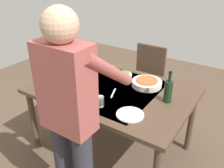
% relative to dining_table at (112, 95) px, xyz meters
% --- Properties ---
extents(ground_plane, '(6.00, 6.00, 0.00)m').
position_rel_dining_table_xyz_m(ground_plane, '(0.00, 0.00, -0.69)').
color(ground_plane, brown).
extents(dining_table, '(1.55, 1.04, 0.76)m').
position_rel_dining_table_xyz_m(dining_table, '(0.00, 0.00, 0.00)').
color(dining_table, '#4C3828').
rests_on(dining_table, ground_plane).
extents(chair_near, '(0.40, 0.40, 0.91)m').
position_rel_dining_table_xyz_m(chair_near, '(0.05, -0.90, -0.16)').
color(chair_near, '#352114').
rests_on(chair_near, ground_plane).
extents(person_server, '(0.42, 0.61, 1.69)m').
position_rel_dining_table_xyz_m(person_server, '(-0.18, 0.78, 0.27)').
color(person_server, '#2D2D38').
rests_on(person_server, ground_plane).
extents(wine_bottle, '(0.07, 0.07, 0.30)m').
position_rel_dining_table_xyz_m(wine_bottle, '(-0.55, -0.07, 0.18)').
color(wine_bottle, black).
rests_on(wine_bottle, dining_table).
extents(wine_glass_left, '(0.07, 0.07, 0.15)m').
position_rel_dining_table_xyz_m(wine_glass_left, '(0.31, 0.32, 0.17)').
color(wine_glass_left, white).
rests_on(wine_glass_left, dining_table).
extents(water_cup_near_left, '(0.08, 0.08, 0.10)m').
position_rel_dining_table_xyz_m(water_cup_near_left, '(0.68, -0.41, 0.12)').
color(water_cup_near_left, silver).
rests_on(water_cup_near_left, dining_table).
extents(water_cup_near_right, '(0.07, 0.07, 0.10)m').
position_rel_dining_table_xyz_m(water_cup_near_right, '(0.49, -0.18, 0.12)').
color(water_cup_near_right, silver).
rests_on(water_cup_near_right, dining_table).
extents(water_cup_far_left, '(0.07, 0.07, 0.09)m').
position_rel_dining_table_xyz_m(water_cup_far_left, '(-0.09, 0.32, 0.11)').
color(water_cup_far_left, silver).
rests_on(water_cup_far_left, dining_table).
extents(serving_bowl_pasta, '(0.30, 0.30, 0.07)m').
position_rel_dining_table_xyz_m(serving_bowl_pasta, '(-0.26, -0.24, 0.10)').
color(serving_bowl_pasta, silver).
rests_on(serving_bowl_pasta, dining_table).
extents(side_bowl_salad, '(0.18, 0.18, 0.07)m').
position_rel_dining_table_xyz_m(side_bowl_salad, '(0.02, -0.25, 0.10)').
color(side_bowl_salad, silver).
rests_on(side_bowl_salad, dining_table).
extents(dinner_plate_near, '(0.23, 0.23, 0.01)m').
position_rel_dining_table_xyz_m(dinner_plate_near, '(-0.38, 0.30, 0.08)').
color(dinner_plate_near, silver).
rests_on(dinner_plate_near, dining_table).
extents(dinner_plate_far, '(0.23, 0.23, 0.01)m').
position_rel_dining_table_xyz_m(dinner_plate_far, '(0.45, 0.19, 0.08)').
color(dinner_plate_far, silver).
rests_on(dinner_plate_far, dining_table).
extents(table_knife, '(0.06, 0.20, 0.00)m').
position_rel_dining_table_xyz_m(table_knife, '(0.32, -0.39, 0.07)').
color(table_knife, silver).
rests_on(table_knife, dining_table).
extents(table_fork, '(0.08, 0.17, 0.00)m').
position_rel_dining_table_xyz_m(table_fork, '(-0.06, 0.07, 0.07)').
color(table_fork, silver).
rests_on(table_fork, dining_table).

